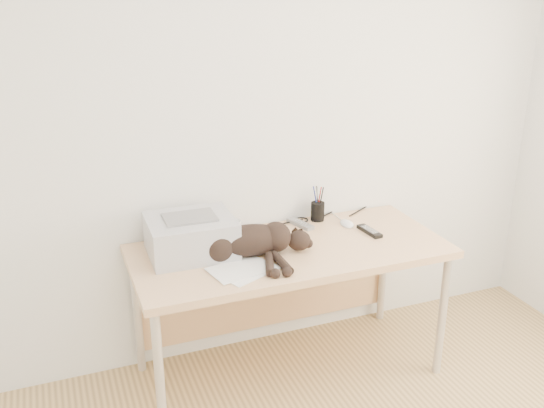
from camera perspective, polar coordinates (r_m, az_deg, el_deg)
name	(u,v)px	position (r m, az deg, el deg)	size (l,w,h in m)	color
wall_back	(265,124)	(3.21, -0.67, 7.52)	(3.50, 3.50, 0.00)	white
desk	(284,264)	(3.21, 1.10, -5.70)	(1.60, 0.70, 0.74)	#E3B985
printer	(191,235)	(3.01, -7.66, -2.95)	(0.42, 0.36, 0.20)	silver
papers	(243,270)	(2.85, -2.74, -6.21)	(0.35, 0.29, 0.01)	white
cat	(245,243)	(2.95, -2.54, -3.68)	(0.74, 0.39, 0.17)	black
mug	(232,229)	(3.18, -3.78, -2.37)	(0.10, 0.10, 0.09)	white
pen_cup	(318,211)	(3.41, 4.31, -0.66)	(0.08, 0.08, 0.20)	black
remote_grey	(300,224)	(3.34, 2.67, -1.88)	(0.05, 0.18, 0.02)	slate
remote_black	(369,231)	(3.29, 9.16, -2.54)	(0.05, 0.17, 0.02)	black
mouse	(347,222)	(3.37, 7.07, -1.67)	(0.07, 0.12, 0.04)	white
cable_tangle	(268,225)	(3.34, -0.33, -1.97)	(1.36, 0.08, 0.01)	black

